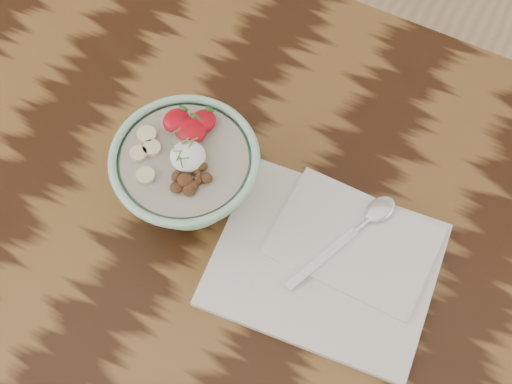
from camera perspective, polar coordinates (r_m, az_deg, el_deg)
table at (r=102.63cm, az=3.86°, el=-8.06°), size 160.00×90.00×75.00cm
breakfast_bowl at (r=92.75cm, az=-5.54°, el=1.53°), size 19.06×19.06×12.40cm
napkin at (r=93.90cm, az=6.02°, el=-5.40°), size 30.22×25.33×1.73cm
spoon at (r=95.08cm, az=8.78°, el=-2.34°), size 9.18×18.44×1.00cm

